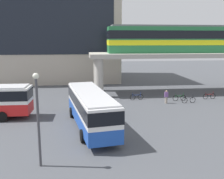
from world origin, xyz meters
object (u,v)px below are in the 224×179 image
at_px(bicycle_red, 209,96).
at_px(pedestrian_walking_across, 166,97).
at_px(bicycle_black, 189,100).
at_px(station_building, 47,29).
at_px(bicycle_blue, 137,97).
at_px(train, 190,39).
at_px(bus_main, 90,106).
at_px(bicycle_green, 179,98).

xyz_separation_m(bicycle_red, pedestrian_walking_across, (-6.33, -1.66, 0.39)).
distance_m(bicycle_black, pedestrian_walking_across, 2.82).
relative_size(station_building, bicycle_blue, 14.81).
bearing_deg(train, bicycle_red, -78.61).
bearing_deg(bus_main, pedestrian_walking_across, 39.76).
bearing_deg(station_building, bicycle_red, -41.74).
xyz_separation_m(station_building, train, (21.97, -15.60, -1.88)).
height_order(bicycle_green, bicycle_black, same).
bearing_deg(bicycle_blue, bicycle_black, -21.80).
xyz_separation_m(bicycle_black, pedestrian_walking_across, (-2.79, 0.12, 0.39)).
bearing_deg(bicycle_black, bus_main, -147.76).
xyz_separation_m(station_building, bicycle_green, (18.72, -21.00, -9.22)).
bearing_deg(train, bus_main, -135.76).
bearing_deg(bicycle_red, pedestrian_walking_across, -165.33).
bearing_deg(train, pedestrian_walking_across, -129.30).
bearing_deg(pedestrian_walking_across, bicycle_green, 28.19).
distance_m(station_building, bicycle_blue, 25.71).
distance_m(train, pedestrian_walking_across, 10.94).
relative_size(train, pedestrian_walking_across, 14.73).
height_order(station_building, train, station_building).
distance_m(bicycle_red, pedestrian_walking_across, 6.55).
xyz_separation_m(train, bicycle_red, (0.98, -4.88, -7.34)).
height_order(bicycle_green, pedestrian_walking_across, pedestrian_walking_across).
relative_size(bicycle_blue, pedestrian_walking_across, 1.12).
height_order(bus_main, pedestrian_walking_across, bus_main).
xyz_separation_m(train, bicycle_green, (-3.24, -5.41, -7.34)).
height_order(station_building, bicycle_red, station_building).
relative_size(train, bicycle_blue, 13.18).
relative_size(bicycle_red, bicycle_black, 1.00).
distance_m(bicycle_blue, bicycle_black, 6.41).
distance_m(bicycle_blue, bicycle_red, 9.51).
distance_m(train, bicycle_red, 8.87).
bearing_deg(bicycle_green, train, 59.04).
height_order(station_building, bicycle_green, station_building).
height_order(bicycle_green, bicycle_red, same).
bearing_deg(pedestrian_walking_across, station_building, 126.91).
bearing_deg(bicycle_red, bus_main, -148.95).
bearing_deg(bicycle_green, station_building, 131.71).
height_order(bicycle_blue, bicycle_green, same).
xyz_separation_m(bicycle_blue, bicycle_black, (5.95, -2.38, 0.00)).
bearing_deg(pedestrian_walking_across, bus_main, -140.24).
bearing_deg(bus_main, bicycle_green, 37.87).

